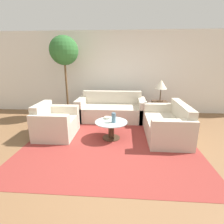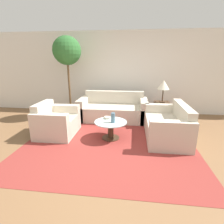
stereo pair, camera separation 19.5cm
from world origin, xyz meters
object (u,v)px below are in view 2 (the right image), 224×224
Objects in this scene: coffee_table at (111,127)px; table_lamp at (164,85)px; sofa_main at (113,110)px; vase at (113,118)px; loveseat at (169,127)px; bowl at (107,118)px; armchair at (55,123)px; potted_plant at (67,57)px.

coffee_table is 2.00m from table_lamp.
coffee_table is 1.18× the size of table_lamp.
sofa_main is 9.13× the size of vase.
loveseat is 1.41m from bowl.
vase reaches higher than bowl.
vase is 1.43× the size of bowl.
sofa_main is 1.33× the size of loveseat.
sofa_main is at bearing -44.22° from armchair.
bowl is at bearing 123.45° from vase.
potted_plant is at bearing 134.58° from coffee_table.
vase is (0.16, -1.43, 0.24)m from sofa_main.
sofa_main is at bearing -130.44° from loveseat.
bowl is (-1.40, -1.11, -0.62)m from table_lamp.
bowl is at bearing -90.17° from sofa_main.
loveseat is 2.44× the size of table_lamp.
vase reaches higher than coffee_table.
table_lamp reaches higher than sofa_main.
armchair is at bearing 174.59° from vase.
bowl reaches higher than coffee_table.
armchair is at bearing 176.66° from coffee_table.
coffee_table is (-1.30, -0.18, -0.01)m from loveseat.
coffee_table is 0.26m from vase.
table_lamp reaches higher than loveseat.
sofa_main is at bearing 96.31° from vase.
sofa_main is 2.75× the size of coffee_table.
sofa_main is 1.46m from vase.
potted_plant is at bearing 136.43° from bowl.
coffee_table is at bearing -45.42° from potted_plant.
loveseat reaches higher than coffee_table.
bowl is (1.35, -1.28, -1.38)m from potted_plant.
bowl is at bearing 118.48° from coffee_table.
armchair is at bearing -174.79° from bowl.
table_lamp is at bearing 45.12° from coffee_table.
loveseat is 2.07× the size of coffee_table.
armchair is 3.00m from table_lamp.
table_lamp is 1.89m from bowl.
bowl is at bearing -141.57° from table_lamp.
potted_plant reaches higher than armchair.
potted_plant is at bearing -115.17° from loveseat.
potted_plant is 2.32m from bowl.
armchair is 0.42× the size of potted_plant.
sofa_main is 1.79m from armchair.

